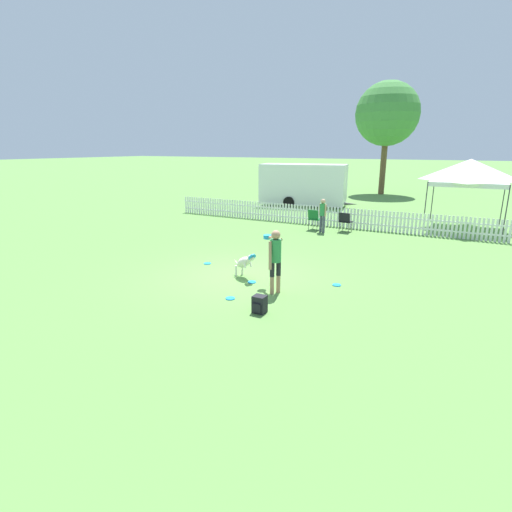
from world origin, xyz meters
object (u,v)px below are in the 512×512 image
Objects in this scene: handler_person at (275,254)px; spectator_standing at (323,213)px; frisbee_midfield at (337,285)px; frisbee_near_dog at (252,282)px; leaping_dog at (244,262)px; frisbee_near_handler at (207,263)px; folding_chair_blue_left at (345,220)px; tree_left_grove at (387,114)px; frisbee_far_scatter at (230,298)px; canopy_tent_main at (470,172)px; equipment_trailer at (303,184)px; folding_chair_center at (314,218)px; backpack_on_grass at (259,304)px.

spectator_standing is at bearing 38.52° from handler_person.
frisbee_midfield is at bearing -16.29° from handler_person.
frisbee_near_dog is at bearing -157.38° from frisbee_midfield.
spectator_standing is (-2.70, 6.41, 0.86)m from frisbee_midfield.
leaping_dog is 4.43× the size of frisbee_near_handler.
folding_chair_blue_left is 16.79m from tree_left_grove.
handler_person is at bearing 51.01° from frisbee_far_scatter.
canopy_tent_main is at bearing -63.15° from tree_left_grove.
equipment_trailer is (-4.66, 6.55, 0.85)m from folding_chair_blue_left.
frisbee_far_scatter is at bearing -132.03° from frisbee_midfield.
frisbee_midfield is at bearing 131.99° from leaping_dog.
canopy_tent_main reaches higher than leaping_dog.
frisbee_near_handler and frisbee_near_dog have the same top height.
frisbee_midfield is (2.12, 0.89, 0.00)m from frisbee_near_dog.
frisbee_near_handler is at bearing 88.64° from folding_chair_center.
frisbee_far_scatter is 0.57× the size of backpack_on_grass.
frisbee_far_scatter is at bearing -84.10° from equipment_trailer.
frisbee_far_scatter is 13.70m from canopy_tent_main.
leaping_dog reaches higher than frisbee_near_handler.
equipment_trailer is (-3.32, 6.79, 0.81)m from folding_chair_center.
spectator_standing is (-1.46, 7.69, -0.16)m from handler_person.
handler_person reaches higher than spectator_standing.
equipment_trailer is at bearing -56.45° from folding_chair_center.
tree_left_grove is at bearing 62.26° from equipment_trailer.
backpack_on_grass is at bearing -105.44° from canopy_tent_main.
handler_person is at bearing 101.74° from backpack_on_grass.
leaping_dog is at bearing 107.98° from frisbee_far_scatter.
frisbee_midfield is (2.50, 0.63, -0.46)m from leaping_dog.
frisbee_far_scatter is at bearing 168.77° from handler_person.
folding_chair_blue_left is 0.14× the size of equipment_trailer.
folding_chair_blue_left is 1.09m from spectator_standing.
frisbee_near_handler is 0.07× the size of canopy_tent_main.
frisbee_near_dog is 1.00× the size of frisbee_midfield.
backpack_on_grass is at bearing -110.38° from frisbee_midfield.
backpack_on_grass is 17.14m from equipment_trailer.
folding_chair_blue_left is at bearing -156.94° from leaping_dog.
backpack_on_grass is at bearing -38.56° from frisbee_near_handler.
tree_left_grove is (-1.11, 23.42, 5.54)m from leaping_dog.
backpack_on_grass is (1.16, -1.72, 0.18)m from frisbee_near_dog.
leaping_dog is 7.06m from spectator_standing.
equipment_trailer is (-5.57, 16.17, 1.17)m from backpack_on_grass.
frisbee_near_handler is 6.85m from folding_chair_center.
equipment_trailer is at bearing 109.00° from backpack_on_grass.
spectator_standing is at bearing 112.87° from frisbee_midfield.
canopy_tent_main reaches higher than frisbee_far_scatter.
frisbee_midfield is 0.26× the size of folding_chair_blue_left.
spectator_standing is 0.24× the size of equipment_trailer.
frisbee_near_dog is at bearing -23.00° from frisbee_near_handler.
frisbee_near_dog is 2.30m from frisbee_midfield.
frisbee_near_handler is 0.04× the size of equipment_trailer.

